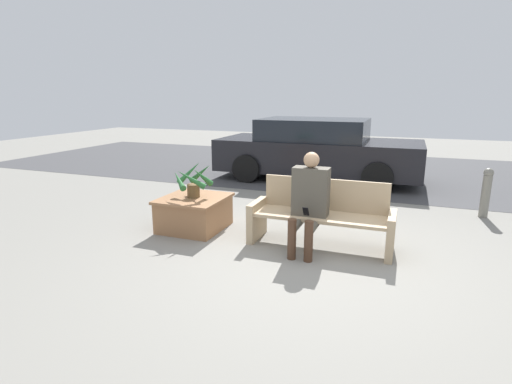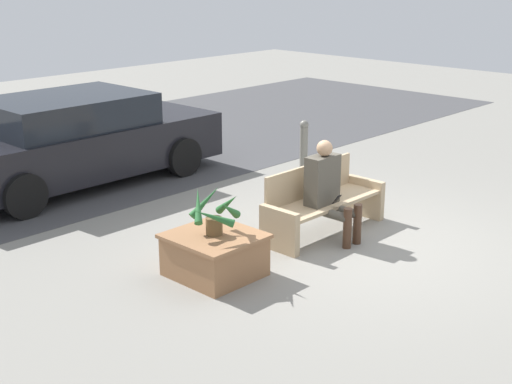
# 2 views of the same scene
# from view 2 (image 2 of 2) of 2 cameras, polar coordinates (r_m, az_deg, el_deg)

# --- Properties ---
(ground_plane) EXTENTS (30.00, 30.00, 0.00)m
(ground_plane) POSITION_cam_2_polar(r_m,az_deg,el_deg) (8.74, 8.30, -4.13)
(ground_plane) COLOR gray
(road_surface) EXTENTS (20.00, 6.00, 0.01)m
(road_surface) POSITION_cam_2_polar(r_m,az_deg,el_deg) (13.06, -14.13, 2.87)
(road_surface) COLOR #424244
(road_surface) RESTS_ON ground_plane
(bench) EXTENTS (1.81, 0.56, 0.84)m
(bench) POSITION_cam_2_polar(r_m,az_deg,el_deg) (8.96, 5.24, -0.79)
(bench) COLOR tan
(bench) RESTS_ON ground_plane
(person_seated) EXTENTS (0.45, 0.64, 1.23)m
(person_seated) POSITION_cam_2_polar(r_m,az_deg,el_deg) (8.68, 5.78, 0.40)
(person_seated) COLOR #4C473D
(person_seated) RESTS_ON ground_plane
(planter_box) EXTENTS (0.88, 0.92, 0.47)m
(planter_box) POSITION_cam_2_polar(r_m,az_deg,el_deg) (7.72, -3.33, -4.91)
(planter_box) COLOR #936642
(planter_box) RESTS_ON ground_plane
(potted_plant) EXTENTS (0.61, 0.61, 0.50)m
(potted_plant) POSITION_cam_2_polar(r_m,az_deg,el_deg) (7.55, -3.32, -1.64)
(potted_plant) COLOR brown
(potted_plant) RESTS_ON planter_box
(parked_car) EXTENTS (4.48, 1.98, 1.37)m
(parked_car) POSITION_cam_2_polar(r_m,az_deg,el_deg) (11.22, -14.38, 4.03)
(parked_car) COLOR black
(parked_car) RESTS_ON ground_plane
(bollard_post) EXTENTS (0.15, 0.15, 0.79)m
(bollard_post) POSITION_cam_2_polar(r_m,az_deg,el_deg) (11.86, 3.85, 3.96)
(bollard_post) COLOR slate
(bollard_post) RESTS_ON ground_plane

